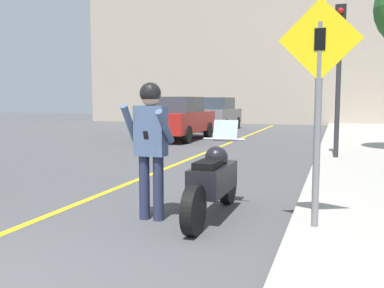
{
  "coord_description": "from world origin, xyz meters",
  "views": [
    {
      "loc": [
        3.1,
        -2.04,
        1.58
      ],
      "look_at": [
        1.18,
        3.58,
        0.96
      ],
      "focal_mm": 40.0,
      "sensor_mm": 36.0,
      "label": 1
    }
  ],
  "objects_px": {
    "crossing_sign": "(318,91)",
    "parked_car_grey": "(216,113)",
    "person_biker": "(151,136)",
    "motorcycle": "(213,181)",
    "traffic_light": "(339,53)",
    "parked_car_red": "(178,118)"
  },
  "relations": [
    {
      "from": "crossing_sign",
      "to": "parked_car_grey",
      "type": "distance_m",
      "value": 17.33
    },
    {
      "from": "person_biker",
      "to": "parked_car_grey",
      "type": "distance_m",
      "value": 16.69
    },
    {
      "from": "motorcycle",
      "to": "parked_car_grey",
      "type": "bearing_deg",
      "value": 105.61
    },
    {
      "from": "motorcycle",
      "to": "person_biker",
      "type": "bearing_deg",
      "value": -151.75
    },
    {
      "from": "crossing_sign",
      "to": "traffic_light",
      "type": "bearing_deg",
      "value": 88.23
    },
    {
      "from": "motorcycle",
      "to": "parked_car_red",
      "type": "height_order",
      "value": "parked_car_red"
    },
    {
      "from": "parked_car_red",
      "to": "parked_car_grey",
      "type": "distance_m",
      "value": 5.64
    },
    {
      "from": "crossing_sign",
      "to": "parked_car_grey",
      "type": "xyz_separation_m",
      "value": [
        -5.77,
        16.32,
        -0.81
      ]
    },
    {
      "from": "person_biker",
      "to": "traffic_light",
      "type": "xyz_separation_m",
      "value": [
        2.27,
        6.24,
        1.62
      ]
    },
    {
      "from": "motorcycle",
      "to": "crossing_sign",
      "type": "height_order",
      "value": "crossing_sign"
    },
    {
      "from": "person_biker",
      "to": "parked_car_red",
      "type": "xyz_separation_m",
      "value": [
        -3.65,
        10.63,
        -0.26
      ]
    },
    {
      "from": "parked_car_red",
      "to": "motorcycle",
      "type": "bearing_deg",
      "value": -66.79
    },
    {
      "from": "traffic_light",
      "to": "parked_car_red",
      "type": "distance_m",
      "value": 7.6
    },
    {
      "from": "crossing_sign",
      "to": "traffic_light",
      "type": "distance_m",
      "value": 6.39
    },
    {
      "from": "parked_car_grey",
      "to": "traffic_light",
      "type": "bearing_deg",
      "value": -59.24
    },
    {
      "from": "motorcycle",
      "to": "traffic_light",
      "type": "height_order",
      "value": "traffic_light"
    },
    {
      "from": "crossing_sign",
      "to": "traffic_light",
      "type": "xyz_separation_m",
      "value": [
        0.19,
        6.29,
        1.06
      ]
    },
    {
      "from": "parked_car_grey",
      "to": "crossing_sign",
      "type": "bearing_deg",
      "value": -70.52
    },
    {
      "from": "crossing_sign",
      "to": "parked_car_red",
      "type": "bearing_deg",
      "value": 118.21
    },
    {
      "from": "motorcycle",
      "to": "parked_car_red",
      "type": "relative_size",
      "value": 0.53
    },
    {
      "from": "crossing_sign",
      "to": "motorcycle",
      "type": "bearing_deg",
      "value": 161.55
    },
    {
      "from": "motorcycle",
      "to": "traffic_light",
      "type": "distance_m",
      "value": 6.44
    }
  ]
}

